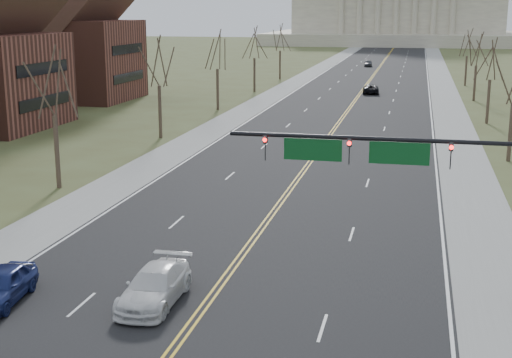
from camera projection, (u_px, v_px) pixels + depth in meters
The scene contains 21 objects.
road at pixel (370, 80), 123.20m from camera, with size 20.00×380.00×0.01m, color black.
sidewalk_left at pixel (301, 79), 125.77m from camera, with size 4.00×380.00×0.03m, color gray.
sidewalk_right at pixel (441, 82), 120.62m from camera, with size 4.00×380.00×0.03m, color gray.
center_line at pixel (370, 80), 123.19m from camera, with size 0.42×380.00×0.01m, color gold.
edge_line_left at pixel (314, 79), 125.30m from camera, with size 0.15×380.00×0.01m, color silver.
edge_line_right at pixel (428, 81), 121.09m from camera, with size 0.15×380.00×0.01m, color silver.
capitol at pixel (398, 3), 252.66m from camera, with size 90.00×60.00×50.00m.
signal_mast at pixel (397, 165), 28.70m from camera, with size 12.12×0.44×7.20m.
tree_l_0 at pixel (53, 86), 47.11m from camera, with size 3.96×3.96×9.00m.
tree_l_1 at pixel (159, 64), 66.09m from camera, with size 3.96×3.96×9.00m.
tree_r_2 at pixel (491, 62), 74.71m from camera, with size 3.74×3.74×8.50m.
tree_l_2 at pixel (217, 52), 85.07m from camera, with size 3.96×3.96×9.00m.
tree_r_3 at pixel (477, 51), 93.68m from camera, with size 3.74×3.74×8.50m.
tree_l_3 at pixel (254, 44), 104.04m from camera, with size 3.96×3.96×9.00m.
tree_r_4 at pixel (468, 44), 112.66m from camera, with size 3.74×3.74×8.50m.
tree_l_4 at pixel (280, 39), 123.02m from camera, with size 3.96×3.96×9.00m.
bldg_left_far at pixel (67, 28), 94.99m from camera, with size 17.10×14.28×23.25m.
car_sb_inner_second at pixel (155, 286), 29.38m from camera, with size 2.06×5.07×1.47m, color silver.
car_sb_outer_second at pixel (2, 285), 29.49m from camera, with size 1.73×4.29×1.46m, color navy.
car_far_nb at pixel (371, 89), 103.17m from camera, with size 2.24×4.86×1.35m, color black.
car_far_sb at pixel (368, 63), 152.36m from camera, with size 1.64×4.07×1.39m, color #44454B.
Camera 1 is at (8.07, -15.12, 11.86)m, focal length 50.00 mm.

